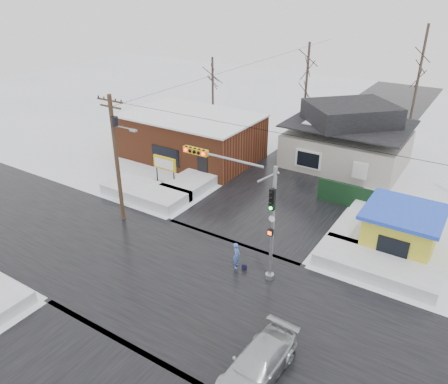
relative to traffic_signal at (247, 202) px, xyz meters
The scene contains 20 objects.
ground 5.94m from the traffic_signal, 129.36° to the right, with size 120.00×120.00×0.00m, color white.
road_ns 5.94m from the traffic_signal, 129.36° to the right, with size 10.00×120.00×0.02m, color black.
road_ew 5.94m from the traffic_signal, 129.36° to the right, with size 120.00×10.00×0.02m, color black.
snowbank_nw 12.81m from the traffic_signal, 160.57° to the left, with size 7.00×3.00×0.80m, color white.
snowbank_ne 8.75m from the traffic_signal, 31.56° to the left, with size 7.00×3.00×0.80m, color white.
snowbank_nside_w 13.70m from the traffic_signal, 136.24° to the left, with size 3.00×8.00×0.80m, color white.
snowbank_nside_e 10.94m from the traffic_signal, 63.18° to the left, with size 3.00×8.00×0.80m, color white.
traffic_signal is the anchor object (origin of this frame).
utility_pole 10.39m from the traffic_signal, behind, with size 3.15×0.44×9.00m.
brick_building 18.87m from the traffic_signal, 135.87° to the left, with size 12.20×8.20×4.12m.
marquee_sign 13.42m from the traffic_signal, 150.28° to the left, with size 2.20×0.21×2.55m.
house 19.13m from the traffic_signal, 91.29° to the left, with size 10.40×8.40×5.76m.
kiosk 10.43m from the traffic_signal, 44.84° to the left, with size 4.60×4.60×2.88m.
fence 12.31m from the traffic_signal, 69.77° to the left, with size 8.00×0.12×1.80m, color black.
tree_far_left 24.16m from the traffic_signal, 105.60° to the left, with size 3.00×3.00×10.00m.
tree_far_mid 25.78m from the traffic_signal, 81.89° to the left, with size 3.00×3.00×12.00m.
tree_far_west 26.75m from the traffic_signal, 128.00° to the left, with size 3.00×3.00×8.00m.
pedestrian 3.76m from the traffic_signal, behind, with size 0.60×0.40×1.65m, color #476BC7.
car 8.58m from the traffic_signal, 56.20° to the right, with size 1.93×4.75×1.38m, color silver.
shopping_bag 4.36m from the traffic_signal, 133.64° to the right, with size 0.28×0.12×0.35m, color black.
Camera 1 is at (12.75, -15.56, 15.61)m, focal length 35.00 mm.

